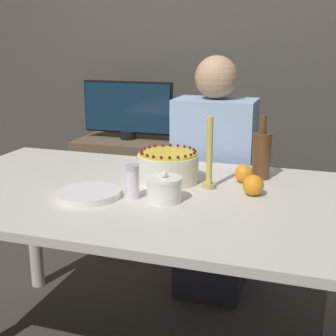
{
  "coord_description": "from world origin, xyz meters",
  "views": [
    {
      "loc": [
        0.64,
        -1.56,
        1.32
      ],
      "look_at": [
        0.08,
        0.14,
        0.82
      ],
      "focal_mm": 50.0,
      "sensor_mm": 36.0,
      "label": 1
    }
  ],
  "objects_px": {
    "sugar_shaker": "(132,182)",
    "person_man_blue_shirt": "(213,194)",
    "tv_monitor": "(128,109)",
    "candle": "(209,160)",
    "cake": "(168,167)",
    "sugar_bowl": "(164,189)",
    "bottle": "(262,154)"
  },
  "relations": [
    {
      "from": "sugar_bowl",
      "to": "tv_monitor",
      "type": "xyz_separation_m",
      "value": [
        -0.65,
        1.22,
        0.08
      ]
    },
    {
      "from": "cake",
      "to": "person_man_blue_shirt",
      "type": "xyz_separation_m",
      "value": [
        0.07,
        0.55,
        -0.28
      ]
    },
    {
      "from": "tv_monitor",
      "to": "person_man_blue_shirt",
      "type": "bearing_deg",
      "value": -34.11
    },
    {
      "from": "sugar_shaker",
      "to": "tv_monitor",
      "type": "relative_size",
      "value": 0.21
    },
    {
      "from": "sugar_bowl",
      "to": "sugar_shaker",
      "type": "xyz_separation_m",
      "value": [
        -0.12,
        -0.01,
        0.02
      ]
    },
    {
      "from": "sugar_bowl",
      "to": "bottle",
      "type": "height_order",
      "value": "bottle"
    },
    {
      "from": "sugar_shaker",
      "to": "candle",
      "type": "bearing_deg",
      "value": 40.83
    },
    {
      "from": "bottle",
      "to": "cake",
      "type": "bearing_deg",
      "value": -155.08
    },
    {
      "from": "sugar_shaker",
      "to": "person_man_blue_shirt",
      "type": "height_order",
      "value": "person_man_blue_shirt"
    },
    {
      "from": "candle",
      "to": "person_man_blue_shirt",
      "type": "relative_size",
      "value": 0.22
    },
    {
      "from": "candle",
      "to": "tv_monitor",
      "type": "bearing_deg",
      "value": 126.72
    },
    {
      "from": "sugar_bowl",
      "to": "tv_monitor",
      "type": "height_order",
      "value": "tv_monitor"
    },
    {
      "from": "cake",
      "to": "candle",
      "type": "bearing_deg",
      "value": -11.43
    },
    {
      "from": "sugar_shaker",
      "to": "person_man_blue_shirt",
      "type": "bearing_deg",
      "value": 80.98
    },
    {
      "from": "cake",
      "to": "bottle",
      "type": "distance_m",
      "value": 0.39
    },
    {
      "from": "candle",
      "to": "tv_monitor",
      "type": "xyz_separation_m",
      "value": [
        -0.77,
        1.03,
        0.02
      ]
    },
    {
      "from": "cake",
      "to": "tv_monitor",
      "type": "relative_size",
      "value": 0.41
    },
    {
      "from": "sugar_shaker",
      "to": "candle",
      "type": "relative_size",
      "value": 0.45
    },
    {
      "from": "candle",
      "to": "bottle",
      "type": "bearing_deg",
      "value": 48.99
    },
    {
      "from": "sugar_bowl",
      "to": "candle",
      "type": "relative_size",
      "value": 0.46
    },
    {
      "from": "person_man_blue_shirt",
      "to": "cake",
      "type": "bearing_deg",
      "value": 82.91
    },
    {
      "from": "tv_monitor",
      "to": "candle",
      "type": "bearing_deg",
      "value": -53.28
    },
    {
      "from": "cake",
      "to": "tv_monitor",
      "type": "xyz_separation_m",
      "value": [
        -0.59,
        0.99,
        0.07
      ]
    },
    {
      "from": "sugar_bowl",
      "to": "bottle",
      "type": "bearing_deg",
      "value": 53.5
    },
    {
      "from": "cake",
      "to": "sugar_shaker",
      "type": "bearing_deg",
      "value": -103.41
    },
    {
      "from": "candle",
      "to": "sugar_bowl",
      "type": "bearing_deg",
      "value": -121.25
    },
    {
      "from": "bottle",
      "to": "tv_monitor",
      "type": "xyz_separation_m",
      "value": [
        -0.94,
        0.83,
        0.03
      ]
    },
    {
      "from": "cake",
      "to": "tv_monitor",
      "type": "height_order",
      "value": "tv_monitor"
    },
    {
      "from": "sugar_bowl",
      "to": "candle",
      "type": "xyz_separation_m",
      "value": [
        0.12,
        0.19,
        0.07
      ]
    },
    {
      "from": "cake",
      "to": "candle",
      "type": "xyz_separation_m",
      "value": [
        0.18,
        -0.04,
        0.05
      ]
    },
    {
      "from": "person_man_blue_shirt",
      "to": "tv_monitor",
      "type": "relative_size",
      "value": 2.1
    },
    {
      "from": "person_man_blue_shirt",
      "to": "tv_monitor",
      "type": "height_order",
      "value": "person_man_blue_shirt"
    }
  ]
}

